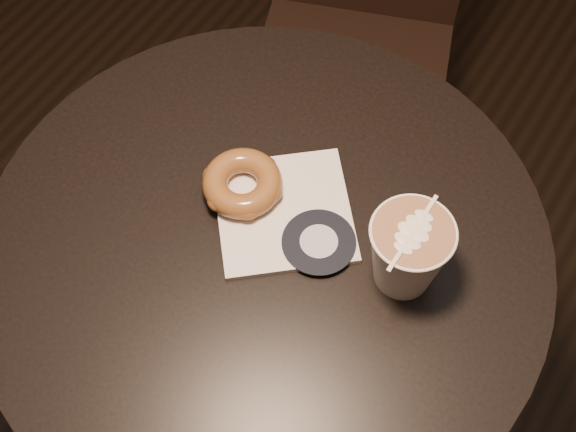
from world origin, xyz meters
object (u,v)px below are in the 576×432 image
Objects in this scene: pastry_bag at (284,212)px; latte_cup at (407,254)px; chair at (360,4)px; doughnut at (242,183)px; cafe_table at (268,308)px.

latte_cup reaches higher than pastry_bag.
chair is 9.26× the size of doughnut.
latte_cup is (0.16, 0.01, 0.05)m from pastry_bag.
pastry_bag reaches higher than cafe_table.
cafe_table is 7.03× the size of latte_cup.
chair is at bearing 68.15° from pastry_bag.
pastry_bag is at bearing -178.17° from latte_cup.
latte_cup is (0.22, 0.01, 0.03)m from doughnut.
chair is 0.73m from latte_cup.
pastry_bag is 1.64× the size of doughnut.
chair reaches higher than cafe_table.
latte_cup is at bearing -39.38° from pastry_bag.
latte_cup is at bearing -78.28° from chair.
latte_cup is (0.16, 0.05, 0.25)m from cafe_table.
doughnut reaches higher than cafe_table.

